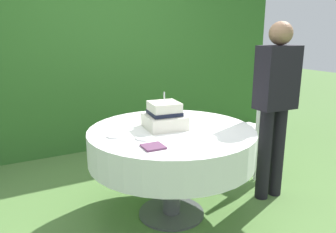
{
  "coord_description": "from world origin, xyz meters",
  "views": [
    {
      "loc": [
        -1.24,
        -2.23,
        1.53
      ],
      "look_at": [
        -0.02,
        0.03,
        0.86
      ],
      "focal_mm": 35.59,
      "sensor_mm": 36.0,
      "label": 1
    }
  ],
  "objects_px": {
    "serving_plate_near": "(203,123)",
    "serving_plate_right": "(160,115)",
    "cake_table": "(172,145)",
    "wedding_cake": "(165,116)",
    "napkin_stack": "(153,147)",
    "garden_chair": "(260,126)",
    "serving_plate_far": "(114,136)",
    "serving_plate_left": "(145,138)",
    "standing_person": "(275,100)"
  },
  "relations": [
    {
      "from": "wedding_cake",
      "to": "serving_plate_far",
      "type": "bearing_deg",
      "value": -175.4
    },
    {
      "from": "napkin_stack",
      "to": "wedding_cake",
      "type": "bearing_deg",
      "value": 52.9
    },
    {
      "from": "serving_plate_far",
      "to": "standing_person",
      "type": "bearing_deg",
      "value": -7.36
    },
    {
      "from": "wedding_cake",
      "to": "serving_plate_left",
      "type": "xyz_separation_m",
      "value": [
        -0.26,
        -0.19,
        -0.09
      ]
    },
    {
      "from": "serving_plate_far",
      "to": "napkin_stack",
      "type": "height_order",
      "value": "napkin_stack"
    },
    {
      "from": "standing_person",
      "to": "garden_chair",
      "type": "bearing_deg",
      "value": 58.71
    },
    {
      "from": "cake_table",
      "to": "wedding_cake",
      "type": "relative_size",
      "value": 3.95
    },
    {
      "from": "serving_plate_near",
      "to": "serving_plate_right",
      "type": "bearing_deg",
      "value": 114.79
    },
    {
      "from": "standing_person",
      "to": "serving_plate_left",
      "type": "bearing_deg",
      "value": 178.38
    },
    {
      "from": "cake_table",
      "to": "wedding_cake",
      "type": "height_order",
      "value": "wedding_cake"
    },
    {
      "from": "cake_table",
      "to": "garden_chair",
      "type": "xyz_separation_m",
      "value": [
        1.23,
        0.29,
        -0.08
      ]
    },
    {
      "from": "cake_table",
      "to": "napkin_stack",
      "type": "bearing_deg",
      "value": -135.11
    },
    {
      "from": "serving_plate_left",
      "to": "serving_plate_right",
      "type": "distance_m",
      "value": 0.68
    },
    {
      "from": "wedding_cake",
      "to": "napkin_stack",
      "type": "distance_m",
      "value": 0.49
    },
    {
      "from": "cake_table",
      "to": "napkin_stack",
      "type": "height_order",
      "value": "napkin_stack"
    },
    {
      "from": "wedding_cake",
      "to": "serving_plate_far",
      "type": "height_order",
      "value": "wedding_cake"
    },
    {
      "from": "serving_plate_far",
      "to": "serving_plate_right",
      "type": "bearing_deg",
      "value": 34.13
    },
    {
      "from": "serving_plate_right",
      "to": "serving_plate_near",
      "type": "bearing_deg",
      "value": -65.21
    },
    {
      "from": "cake_table",
      "to": "garden_chair",
      "type": "height_order",
      "value": "garden_chair"
    },
    {
      "from": "wedding_cake",
      "to": "napkin_stack",
      "type": "height_order",
      "value": "wedding_cake"
    },
    {
      "from": "wedding_cake",
      "to": "garden_chair",
      "type": "xyz_separation_m",
      "value": [
        1.26,
        0.22,
        -0.31
      ]
    },
    {
      "from": "serving_plate_left",
      "to": "garden_chair",
      "type": "distance_m",
      "value": 1.59
    },
    {
      "from": "serving_plate_far",
      "to": "standing_person",
      "type": "height_order",
      "value": "standing_person"
    },
    {
      "from": "serving_plate_near",
      "to": "napkin_stack",
      "type": "distance_m",
      "value": 0.71
    },
    {
      "from": "serving_plate_near",
      "to": "serving_plate_right",
      "type": "distance_m",
      "value": 0.46
    },
    {
      "from": "garden_chair",
      "to": "standing_person",
      "type": "distance_m",
      "value": 0.64
    },
    {
      "from": "serving_plate_right",
      "to": "napkin_stack",
      "type": "xyz_separation_m",
      "value": [
        -0.44,
        -0.75,
        0.0
      ]
    },
    {
      "from": "serving_plate_far",
      "to": "serving_plate_left",
      "type": "bearing_deg",
      "value": -39.8
    },
    {
      "from": "serving_plate_near",
      "to": "serving_plate_right",
      "type": "xyz_separation_m",
      "value": [
        -0.19,
        0.41,
        0.0
      ]
    },
    {
      "from": "serving_plate_left",
      "to": "serving_plate_right",
      "type": "height_order",
      "value": "same"
    },
    {
      "from": "cake_table",
      "to": "serving_plate_right",
      "type": "bearing_deg",
      "value": 74.67
    },
    {
      "from": "serving_plate_left",
      "to": "garden_chair",
      "type": "bearing_deg",
      "value": 14.87
    },
    {
      "from": "wedding_cake",
      "to": "standing_person",
      "type": "height_order",
      "value": "standing_person"
    },
    {
      "from": "wedding_cake",
      "to": "garden_chair",
      "type": "height_order",
      "value": "wedding_cake"
    },
    {
      "from": "wedding_cake",
      "to": "napkin_stack",
      "type": "xyz_separation_m",
      "value": [
        -0.29,
        -0.38,
        -0.09
      ]
    },
    {
      "from": "serving_plate_left",
      "to": "serving_plate_near",
      "type": "bearing_deg",
      "value": 12.59
    },
    {
      "from": "serving_plate_far",
      "to": "garden_chair",
      "type": "height_order",
      "value": "garden_chair"
    },
    {
      "from": "serving_plate_right",
      "to": "standing_person",
      "type": "height_order",
      "value": "standing_person"
    },
    {
      "from": "cake_table",
      "to": "serving_plate_far",
      "type": "relative_size",
      "value": 12.28
    },
    {
      "from": "serving_plate_left",
      "to": "garden_chair",
      "type": "relative_size",
      "value": 0.15
    },
    {
      "from": "napkin_stack",
      "to": "standing_person",
      "type": "height_order",
      "value": "standing_person"
    },
    {
      "from": "cake_table",
      "to": "serving_plate_far",
      "type": "height_order",
      "value": "serving_plate_far"
    },
    {
      "from": "standing_person",
      "to": "serving_plate_right",
      "type": "bearing_deg",
      "value": 145.33
    },
    {
      "from": "serving_plate_near",
      "to": "cake_table",
      "type": "bearing_deg",
      "value": -177.06
    },
    {
      "from": "serving_plate_left",
      "to": "standing_person",
      "type": "xyz_separation_m",
      "value": [
        1.25,
        -0.04,
        0.17
      ]
    },
    {
      "from": "serving_plate_right",
      "to": "garden_chair",
      "type": "xyz_separation_m",
      "value": [
        1.11,
        -0.14,
        -0.22
      ]
    },
    {
      "from": "wedding_cake",
      "to": "serving_plate_right",
      "type": "relative_size",
      "value": 2.47
    },
    {
      "from": "standing_person",
      "to": "wedding_cake",
      "type": "bearing_deg",
      "value": 167.43
    },
    {
      "from": "wedding_cake",
      "to": "serving_plate_near",
      "type": "distance_m",
      "value": 0.35
    },
    {
      "from": "wedding_cake",
      "to": "napkin_stack",
      "type": "bearing_deg",
      "value": -127.1
    }
  ]
}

